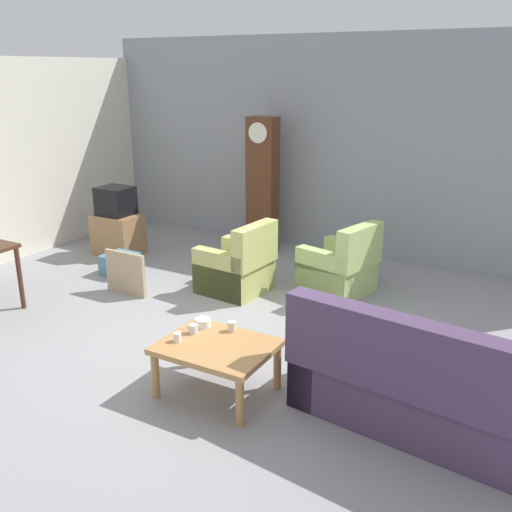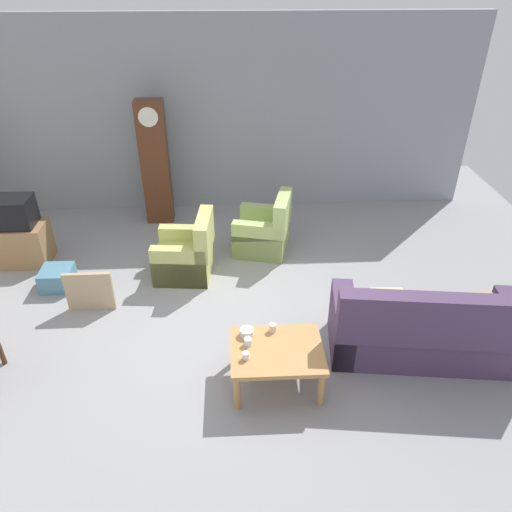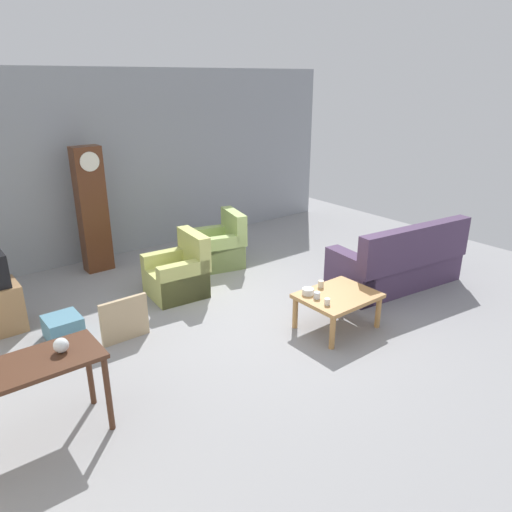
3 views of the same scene
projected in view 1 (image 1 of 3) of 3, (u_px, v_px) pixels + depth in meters
name	position (u px, v px, depth m)	size (l,w,h in m)	color
ground_plane	(221.00, 342.00, 5.99)	(10.40, 10.40, 0.00)	gray
garage_door_wall	(350.00, 148.00, 8.47)	(8.40, 0.16, 3.20)	gray
couch_floral	(425.00, 390.00, 4.44)	(2.19, 1.13, 1.04)	#4C3856
armchair_olive_near	(238.00, 269.00, 7.26)	(0.86, 0.83, 0.92)	#B7BC66
armchair_olive_far	(340.00, 269.00, 7.24)	(0.95, 0.93, 0.92)	#A9C46F
coffee_table_wood	(217.00, 351.00, 4.95)	(0.96, 0.76, 0.47)	#B27F47
grandfather_clock	(263.00, 185.00, 8.71)	(0.44, 0.30, 2.04)	#562D19
tv_stand_cabinet	(118.00, 234.00, 8.75)	(0.68, 0.52, 0.62)	#997047
tv_crt	(116.00, 201.00, 8.59)	(0.48, 0.44, 0.42)	black
framed_picture_leaning	(126.00, 273.00, 7.19)	(0.60, 0.05, 0.55)	tan
storage_box_blue	(120.00, 264.00, 7.95)	(0.41, 0.42, 0.28)	teal
cup_white_porcelain	(177.00, 337.00, 4.97)	(0.07, 0.07, 0.08)	white
cup_blue_rimmed	(193.00, 329.00, 5.12)	(0.08, 0.08, 0.08)	silver
cup_cream_tall	(232.00, 326.00, 5.16)	(0.08, 0.08, 0.09)	beige
bowl_white_stacked	(203.00, 323.00, 5.25)	(0.15, 0.15, 0.08)	white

